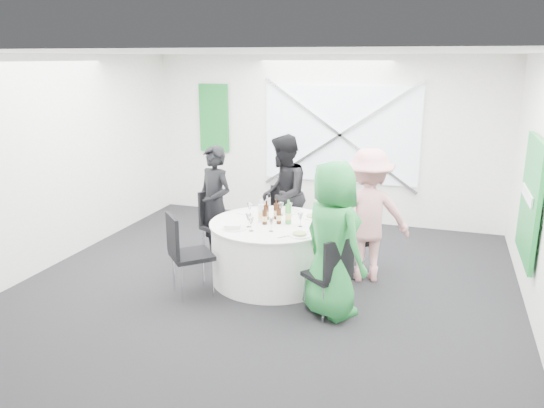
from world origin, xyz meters
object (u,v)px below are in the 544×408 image
(person_man_back_left, at_px, (215,204))
(green_water_bottle, at_px, (288,214))
(chair_back_right, at_px, (354,232))
(person_woman_green, at_px, (333,240))
(chair_front_left, at_px, (184,248))
(chair_back_left, at_px, (217,219))
(banquet_table, at_px, (272,251))
(chair_front_right, at_px, (332,270))
(person_man_back, at_px, (283,195))
(person_woman_pink, at_px, (368,216))
(chair_back, at_px, (283,213))
(clear_water_bottle, at_px, (261,213))

(person_man_back_left, height_order, green_water_bottle, person_man_back_left)
(chair_back_right, xyz_separation_m, person_woman_green, (-0.05, -1.17, 0.28))
(person_man_back_left, bearing_deg, chair_front_left, -60.45)
(chair_front_left, bearing_deg, chair_back_left, -36.62)
(banquet_table, distance_m, chair_front_left, 1.16)
(chair_front_right, xyz_separation_m, green_water_bottle, (-0.72, 0.76, 0.35))
(person_man_back, bearing_deg, banquet_table, -0.00)
(chair_back_left, distance_m, green_water_bottle, 1.30)
(chair_back_right, distance_m, green_water_bottle, 0.93)
(chair_back_left, height_order, person_woman_pink, person_woman_pink)
(chair_back, distance_m, chair_back_left, 1.00)
(chair_back_right, relative_size, person_man_back_left, 0.62)
(chair_back_left, bearing_deg, person_man_back, -30.21)
(chair_back, relative_size, person_man_back, 0.55)
(chair_front_left, xyz_separation_m, person_woman_pink, (1.96, 1.17, 0.25))
(person_man_back, xyz_separation_m, clear_water_bottle, (0.02, -1.01, 0.01))
(green_water_bottle, bearing_deg, chair_back_left, 158.73)
(banquet_table, xyz_separation_m, person_man_back_left, (-0.96, 0.41, 0.42))
(chair_back_left, bearing_deg, clear_water_bottle, -93.60)
(chair_front_right, bearing_deg, chair_back_left, -83.97)
(person_woman_green, bearing_deg, chair_back_right, -55.12)
(chair_back, bearing_deg, clear_water_bottle, -97.34)
(chair_back_right, xyz_separation_m, person_man_back_left, (-1.92, -0.07, 0.22))
(person_woman_pink, xyz_separation_m, clear_water_bottle, (-1.27, -0.39, 0.02))
(chair_front_right, bearing_deg, clear_water_bottle, -86.16)
(chair_front_left, relative_size, person_woman_green, 0.58)
(person_man_back_left, bearing_deg, person_woman_pink, 22.69)
(person_woman_pink, height_order, clear_water_bottle, person_woman_pink)
(person_man_back_left, distance_m, person_woman_green, 2.18)
(person_woman_green, distance_m, green_water_bottle, 1.00)
(chair_back, bearing_deg, person_woman_pink, -38.25)
(chair_back_left, bearing_deg, person_woman_green, -95.61)
(banquet_table, bearing_deg, person_man_back_left, 156.78)
(banquet_table, distance_m, chair_front_right, 1.19)
(person_woman_green, height_order, green_water_bottle, person_woman_green)
(chair_back, xyz_separation_m, person_woman_pink, (1.32, -0.71, 0.29))
(banquet_table, xyz_separation_m, person_woman_green, (0.91, -0.69, 0.48))
(chair_back, distance_m, chair_front_left, 1.99)
(chair_front_right, distance_m, person_woman_pink, 1.20)
(chair_back_right, height_order, green_water_bottle, green_water_bottle)
(banquet_table, height_order, person_man_back, person_man_back)
(chair_front_right, relative_size, person_man_back, 0.53)
(chair_back_left, xyz_separation_m, person_man_back, (0.80, 0.53, 0.29))
(chair_front_right, bearing_deg, person_woman_green, -130.00)
(chair_back_left, height_order, clear_water_bottle, clear_water_bottle)
(chair_front_left, distance_m, person_man_back_left, 1.21)
(chair_back, xyz_separation_m, person_man_back, (0.03, -0.10, 0.31))
(banquet_table, xyz_separation_m, clear_water_bottle, (-0.14, 0.00, 0.49))
(chair_back_right, relative_size, green_water_bottle, 3.27)
(person_man_back_left, bearing_deg, banquet_table, -0.00)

